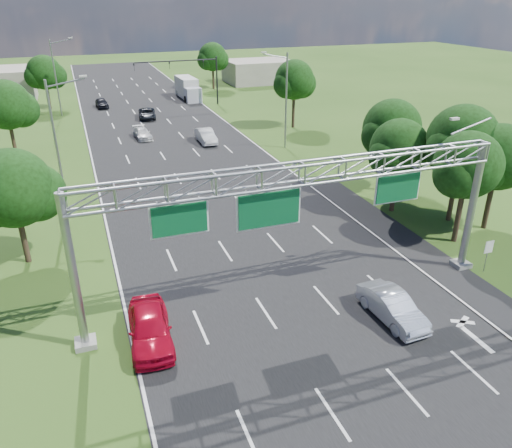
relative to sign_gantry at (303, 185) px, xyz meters
name	(u,v)px	position (x,y,z in m)	size (l,w,h in m)	color
ground	(208,191)	(-0.33, 18.00, -6.89)	(220.00, 220.00, 0.00)	#2B4B16
road	(208,191)	(-0.33, 18.00, -6.89)	(18.00, 180.00, 0.02)	black
road_flare	(423,255)	(9.87, 2.00, -6.89)	(3.00, 30.00, 0.02)	black
sign_gantry	(303,185)	(0.00, 0.00, 0.00)	(23.50, 1.00, 9.56)	gray
regulatory_sign	(488,250)	(12.07, -1.02, -5.38)	(0.60, 0.08, 2.10)	gray
traffic_signal	(193,70)	(7.15, 53.00, -1.72)	(12.21, 0.24, 7.00)	black
streetlight_l_near	(58,140)	(-11.63, 18.00, -1.31)	(2.97, 0.22, 10.16)	gray
streetlight_l_far	(57,74)	(-11.63, 53.00, -1.31)	(2.97, 0.22, 10.16)	gray
streetlight_r_mid	(285,96)	(10.97, 28.00, -1.31)	(2.97, 0.22, 10.16)	gray
tree_cluster_right	(441,148)	(14.47, 7.19, -1.58)	(9.91, 14.60, 8.68)	#2D2116
tree_verge_la	(15,192)	(-14.25, 10.04, -2.13)	(5.76, 4.80, 7.40)	#2D2116
tree_verge_lb	(7,107)	(-16.25, 33.04, -1.48)	(5.76, 4.80, 8.06)	#2D2116
tree_verge_lc	(45,74)	(-13.25, 58.04, -1.92)	(5.76, 4.80, 7.62)	#2D2116
tree_verge_rd	(295,82)	(15.75, 36.04, -1.26)	(5.76, 4.80, 8.28)	#2D2116
tree_verge_re	(213,58)	(13.75, 66.04, -1.70)	(5.76, 4.80, 7.84)	#2D2116
building_right	(259,71)	(23.67, 70.00, -4.89)	(12.00, 9.00, 4.00)	gray
red_coupe	(150,327)	(-8.29, -0.80, -6.04)	(2.01, 5.00, 1.70)	#B70822
silver_sedan	(392,307)	(3.88, -3.24, -6.15)	(1.58, 4.53, 1.49)	silver
car_queue_a	(142,133)	(-3.06, 37.19, -6.29)	(1.68, 4.12, 1.20)	silver
car_queue_b	(147,114)	(-0.94, 47.18, -6.23)	(2.19, 4.74, 1.32)	black
car_queue_c	(102,103)	(-6.13, 56.46, -6.22)	(1.59, 3.96, 1.35)	black
car_queue_d	(206,136)	(3.48, 32.90, -6.13)	(1.62, 4.65, 1.53)	silver
box_truck	(188,89)	(7.48, 59.05, -5.36)	(2.68, 8.51, 3.19)	silver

